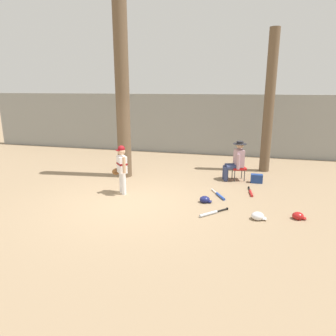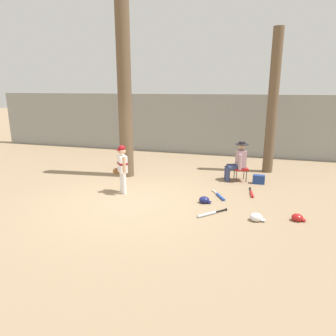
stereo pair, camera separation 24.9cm
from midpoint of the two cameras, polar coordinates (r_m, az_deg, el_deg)
The scene contains 14 objects.
ground_plane at distance 7.82m, azimuth -7.94°, elevation -6.27°, with size 60.00×60.00×0.00m, color #937A5B.
concrete_back_wall at distance 13.40m, azimuth 2.00°, elevation 8.10°, with size 18.00×0.36×2.48m, color gray.
tree_near_player at distance 9.72m, azimuth -9.09°, elevation 13.13°, with size 0.65×0.65×5.76m.
tree_behind_spectator at distance 10.72m, azimuth 17.30°, elevation 10.11°, with size 0.53×0.53×4.64m.
young_ballplayer at distance 8.29m, azimuth -9.35°, elevation 0.29°, with size 0.54×0.48×1.31m.
folding_stool at distance 9.68m, azimuth 12.07°, elevation -0.08°, with size 0.50×0.50×0.41m.
seated_spectator at distance 9.59m, azimuth 11.59°, elevation 1.51°, with size 0.68×0.53×1.20m.
handbag_beside_stool at distance 9.58m, azimuth 15.21°, elevation -1.88°, with size 0.34×0.18×0.26m, color navy.
bat_blue_youth at distance 8.22m, azimuth 8.53°, elevation -4.99°, with size 0.44×0.74×0.07m.
bat_aluminum_silver at distance 7.09m, azimuth 6.81°, elevation -8.21°, with size 0.60×0.64×0.07m.
bat_red_barrel at distance 8.60m, azimuth 14.10°, elevation -4.39°, with size 0.15×0.74×0.07m.
batting_helmet_white at distance 7.01m, azimuth 15.14°, elevation -8.50°, with size 0.32×0.25×0.18m.
batting_helmet_red at distance 7.31m, azimuth 21.81°, elevation -8.16°, with size 0.29×0.22×0.17m.
batting_helmet_navy at distance 7.77m, azimuth 5.84°, elevation -5.77°, with size 0.30×0.23×0.17m.
Camera 1 is at (2.69, -6.78, 2.78)m, focal length 33.30 mm.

